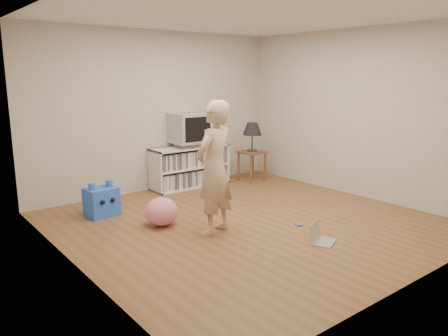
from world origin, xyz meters
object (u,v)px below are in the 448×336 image
at_px(media_unit, 189,166).
at_px(dvd_deck, 189,144).
at_px(table_lamp, 252,130).
at_px(laptop, 320,237).
at_px(plush_pink, 161,212).
at_px(side_table, 252,159).
at_px(person, 214,168).
at_px(crt_tv, 189,128).
at_px(plush_blue, 102,201).

height_order(media_unit, dvd_deck, dvd_deck).
bearing_deg(dvd_deck, table_lamp, -18.59).
relative_size(laptop, plush_pink, 0.92).
relative_size(dvd_deck, plush_pink, 1.06).
relative_size(side_table, person, 0.34).
bearing_deg(side_table, plush_pink, -156.93).
xyz_separation_m(crt_tv, plush_blue, (-1.85, -0.58, -0.82)).
height_order(media_unit, table_lamp, table_lamp).
bearing_deg(plush_blue, crt_tv, 11.94).
distance_m(plush_blue, plush_pink, 0.96).
height_order(dvd_deck, laptop, dvd_deck).
bearing_deg(dvd_deck, side_table, -18.59).
bearing_deg(laptop, dvd_deck, 60.75).
bearing_deg(crt_tv, person, -116.66).
height_order(table_lamp, person, person).
bearing_deg(media_unit, plush_blue, -161.94).
relative_size(crt_tv, plush_blue, 1.27).
distance_m(side_table, plush_pink, 2.74).
bearing_deg(person, media_unit, -135.07).
bearing_deg(plush_blue, laptop, -63.33).
relative_size(media_unit, person, 0.87).
height_order(side_table, table_lamp, table_lamp).
xyz_separation_m(media_unit, plush_blue, (-1.85, -0.60, -0.15)).
bearing_deg(person, side_table, -160.01).
xyz_separation_m(plush_blue, plush_pink, (0.44, -0.85, -0.02)).
xyz_separation_m(dvd_deck, plush_pink, (-1.41, -1.44, -0.56)).
bearing_deg(side_table, dvd_deck, 161.41).
height_order(dvd_deck, person, person).
distance_m(person, plush_blue, 1.80).
height_order(crt_tv, plush_blue, crt_tv).
bearing_deg(dvd_deck, plush_blue, -162.38).
relative_size(table_lamp, plush_blue, 1.09).
bearing_deg(plush_pink, side_table, 23.07).
xyz_separation_m(side_table, person, (-2.14, -1.71, 0.39)).
relative_size(crt_tv, table_lamp, 1.17).
bearing_deg(plush_blue, side_table, -1.40).
bearing_deg(crt_tv, laptop, -95.07).
distance_m(media_unit, laptop, 3.12).
bearing_deg(table_lamp, side_table, 180.00).
distance_m(media_unit, side_table, 1.17).
distance_m(person, laptop, 1.46).
bearing_deg(side_table, plush_blue, -175.81).
relative_size(media_unit, table_lamp, 2.72).
xyz_separation_m(table_lamp, plush_blue, (-2.95, -0.22, -0.74)).
relative_size(media_unit, side_table, 2.55).
bearing_deg(dvd_deck, laptop, -95.06).
relative_size(crt_tv, side_table, 1.09).
distance_m(dvd_deck, plush_blue, 2.01).
bearing_deg(plush_pink, plush_blue, 117.06).
xyz_separation_m(crt_tv, side_table, (1.10, -0.37, -0.60)).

